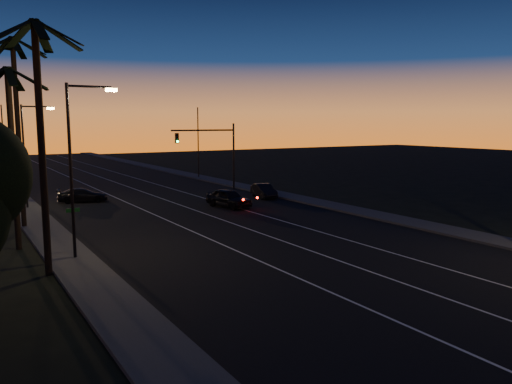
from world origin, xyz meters
TOP-DOWN VIEW (x-y plane):
  - road at (0.00, 30.00)m, footprint 20.00×170.00m
  - sidewalk_left at (-11.20, 30.00)m, footprint 2.40×170.00m
  - sidewalk_right at (11.20, 30.00)m, footprint 2.40×170.00m
  - lane_stripe_left at (-3.00, 30.00)m, footprint 0.12×160.00m
  - lane_stripe_mid at (0.50, 30.00)m, footprint 0.12×160.00m
  - lane_stripe_right at (4.00, 30.00)m, footprint 0.12×160.00m
  - palm_near at (-12.60, 18.00)m, footprint 4.25×4.16m
  - palm_mid at (-13.20, 24.00)m, footprint 4.25×4.16m
  - palm_far at (-12.20, 30.00)m, footprint 4.25×4.16m
  - streetlight_left_near at (-10.70, 20.00)m, footprint 2.55×0.26m
  - streetlight_left_far at (-10.69, 38.00)m, footprint 2.55×0.26m
  - street_sign at (-10.80, 21.00)m, footprint 0.70×0.06m
  - signal_mast at (7.14, 39.99)m, footprint 7.10×0.41m
  - signal_post at (-9.50, 39.98)m, footprint 0.28×0.37m
  - far_pole_left at (-11.00, 55.00)m, footprint 0.14×0.14m
  - far_pole_right at (11.00, 52.00)m, footprint 0.14×0.14m
  - lead_car at (3.57, 30.23)m, footprint 2.74×5.27m
  - right_car at (9.00, 33.26)m, footprint 2.11×4.11m
  - cross_car at (-6.26, 39.40)m, footprint 4.62×2.79m

SIDE VIEW (x-z plane):
  - road at x=0.00m, z-range 0.00..0.01m
  - lane_stripe_left at x=-3.00m, z-range 0.01..0.02m
  - lane_stripe_mid at x=0.50m, z-range 0.01..0.02m
  - lane_stripe_right at x=4.00m, z-range 0.01..0.02m
  - sidewalk_left at x=-11.20m, z-range 0.00..0.16m
  - sidewalk_right at x=11.20m, z-range 0.00..0.16m
  - cross_car at x=-6.26m, z-range 0.01..1.26m
  - right_car at x=9.00m, z-range 0.01..1.30m
  - lead_car at x=3.57m, z-range 0.01..1.55m
  - street_sign at x=-10.80m, z-range 0.36..2.96m
  - signal_post at x=-9.50m, z-range 0.79..4.99m
  - far_pole_left at x=-11.00m, z-range 0.00..9.00m
  - far_pole_right at x=11.00m, z-range 0.00..9.00m
  - signal_mast at x=7.14m, z-range 1.28..8.28m
  - streetlight_left_far at x=-10.69m, z-range 0.81..9.31m
  - streetlight_left_near at x=-10.70m, z-range 0.82..9.82m
  - palm_mid at x=-13.20m, z-range 1.24..11.27m
  - palm_near at x=-12.60m, z-range 1.31..12.84m
  - palm_far at x=-12.20m, z-range 1.35..13.88m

